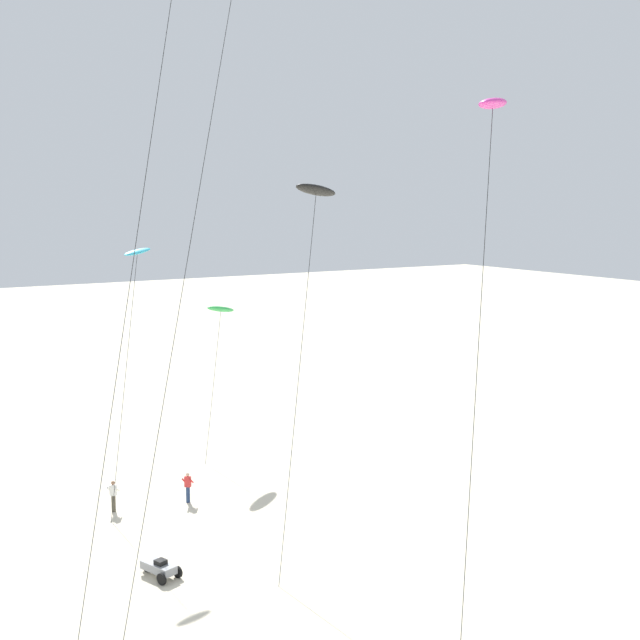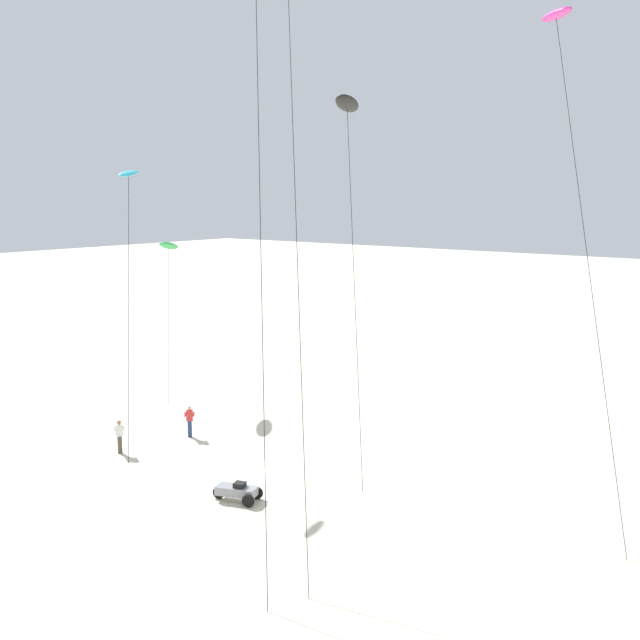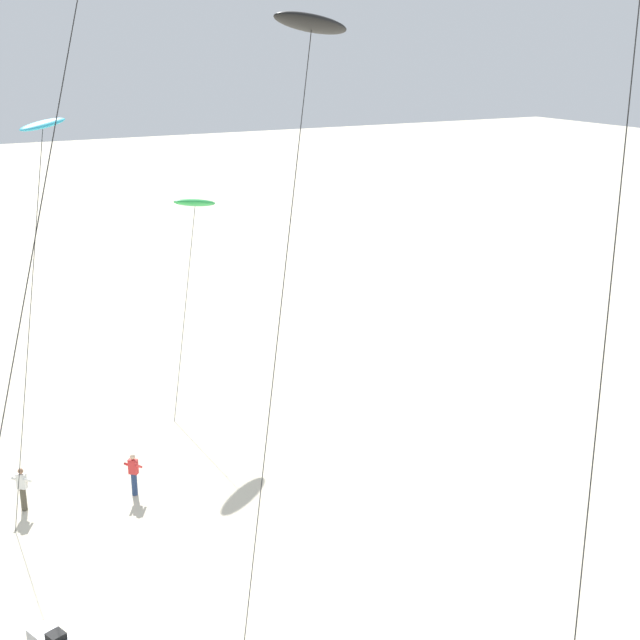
% 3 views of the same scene
% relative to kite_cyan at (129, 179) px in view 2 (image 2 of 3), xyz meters
% --- Properties ---
extents(ground_plane, '(260.00, 260.00, 0.00)m').
position_rel_kite_cyan_xyz_m(ground_plane, '(8.18, -0.11, -13.32)').
color(ground_plane, beige).
extents(kite_cyan, '(3.20, 3.68, 13.89)m').
position_rel_kite_cyan_xyz_m(kite_cyan, '(0.00, 0.00, 0.00)').
color(kite_cyan, '#33BFE0').
rests_on(kite_cyan, ground).
extents(kite_green, '(3.13, 3.59, 9.86)m').
position_rel_kite_cyan_xyz_m(kite_green, '(-5.80, 7.50, -3.97)').
color(kite_green, green).
rests_on(kite_green, ground).
extents(kite_magenta, '(7.42, 8.05, 20.41)m').
position_rel_kite_cyan_xyz_m(kite_magenta, '(18.27, 8.08, 6.60)').
color(kite_magenta, '#D8339E').
rests_on(kite_magenta, ground).
extents(kite_black, '(5.16, 5.92, 17.26)m').
position_rel_kite_cyan_xyz_m(kite_black, '(9.35, 5.47, 3.37)').
color(kite_black, black).
rests_on(kite_black, ground).
extents(kite_flyer_nearest, '(0.73, 0.73, 1.67)m').
position_rel_kite_cyan_xyz_m(kite_flyer_nearest, '(1.93, 1.80, -12.43)').
color(kite_flyer_nearest, navy).
rests_on(kite_flyer_nearest, ground).
extents(kite_flyer_middle, '(0.72, 0.73, 1.67)m').
position_rel_kite_cyan_xyz_m(kite_flyer_middle, '(1.15, -2.08, -12.43)').
color(kite_flyer_middle, '#4C4738').
rests_on(kite_flyer_middle, ground).
extents(beach_buggy, '(2.12, 1.43, 0.82)m').
position_rel_kite_cyan_xyz_m(beach_buggy, '(9.88, -2.86, -12.89)').
color(beach_buggy, gray).
rests_on(beach_buggy, ground).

